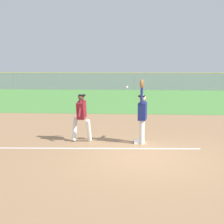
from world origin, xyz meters
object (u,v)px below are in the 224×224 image
first_base (139,142)px  baseball (127,87)px  fielder (142,112)px  runner (81,114)px  parked_car_black (120,81)px  parked_car_tan (159,81)px  parked_car_silver (71,81)px

first_base → baseball: bearing=-165.5°
fielder → runner: 2.17m
parked_car_black → runner: bearing=-96.4°
runner → first_base: bearing=2.2°
runner → parked_car_tan: size_ratio=0.38×
runner → baseball: size_ratio=23.24×
first_base → parked_car_black: parked_car_black is taller
first_base → parked_car_tan: bearing=83.2°
first_base → parked_car_black: 24.44m
parked_car_silver → parked_car_black: 5.61m
parked_car_black → parked_car_tan: 4.41m
baseball → parked_car_black: bearing=92.5°
parked_car_silver → parked_car_black: same height
parked_car_tan → fielder: bearing=-92.6°
parked_car_silver → baseball: bearing=-70.3°
runner → parked_car_black: size_ratio=0.38×
fielder → parked_car_tan: bearing=-86.0°
parked_car_black → parked_car_tan: bearing=-14.0°
fielder → first_base: bearing=-33.8°
baseball → parked_car_black: 24.56m
first_base → parked_car_silver: size_ratio=0.08×
parked_car_silver → parked_car_black: size_ratio=1.00×
runner → parked_car_tan: runner is taller
first_base → baseball: baseball is taller
fielder → parked_car_silver: 25.13m
fielder → parked_car_silver: bearing=-62.8°
first_base → runner: bearing=177.1°
fielder → parked_car_black: size_ratio=0.50×
fielder → runner: (-2.16, 0.18, -0.12)m
parked_car_silver → parked_car_tan: 9.95m
baseball → parked_car_silver: size_ratio=0.02×
fielder → baseball: 1.02m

